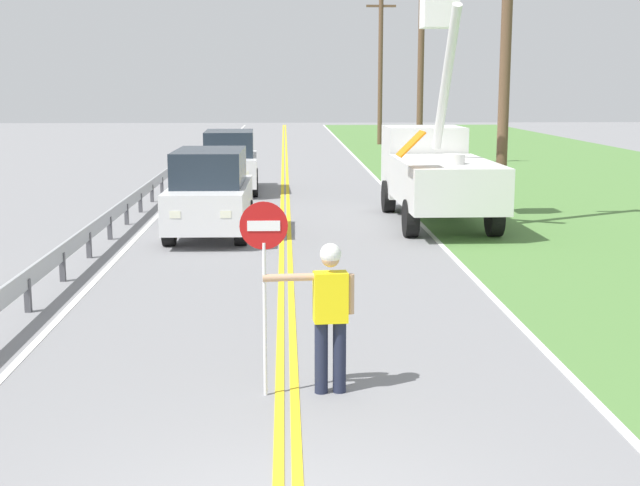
{
  "coord_description": "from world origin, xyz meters",
  "views": [
    {
      "loc": [
        -0.01,
        -6.54,
        3.65
      ],
      "look_at": [
        0.54,
        7.09,
        1.2
      ],
      "focal_mm": 49.58,
      "sensor_mm": 36.0,
      "label": 1
    }
  ],
  "objects_px": {
    "oncoming_suv_nearest": "(210,192)",
    "utility_pole_far": "(380,68)",
    "flagger_worker": "(330,308)",
    "utility_pole_mid": "(421,64)",
    "oncoming_suv_second": "(230,161)",
    "stop_sign_paddle": "(264,255)",
    "utility_bucket_truck": "(435,168)",
    "utility_pole_near": "(505,66)"
  },
  "relations": [
    {
      "from": "stop_sign_paddle",
      "to": "utility_pole_mid",
      "type": "height_order",
      "value": "utility_pole_mid"
    },
    {
      "from": "utility_pole_mid",
      "to": "utility_pole_far",
      "type": "bearing_deg",
      "value": 90.67
    },
    {
      "from": "oncoming_suv_nearest",
      "to": "utility_pole_near",
      "type": "xyz_separation_m",
      "value": [
        7.47,
        1.23,
        3.06
      ]
    },
    {
      "from": "stop_sign_paddle",
      "to": "oncoming_suv_nearest",
      "type": "height_order",
      "value": "stop_sign_paddle"
    },
    {
      "from": "flagger_worker",
      "to": "utility_pole_far",
      "type": "xyz_separation_m",
      "value": [
        5.38,
        44.64,
        3.6
      ]
    },
    {
      "from": "oncoming_suv_second",
      "to": "utility_pole_mid",
      "type": "relative_size",
      "value": 0.53
    },
    {
      "from": "utility_bucket_truck",
      "to": "utility_pole_near",
      "type": "relative_size",
      "value": 0.87
    },
    {
      "from": "oncoming_suv_nearest",
      "to": "utility_pole_far",
      "type": "distance_m",
      "value": 34.34
    },
    {
      "from": "oncoming_suv_second",
      "to": "utility_pole_mid",
      "type": "height_order",
      "value": "utility_pole_mid"
    },
    {
      "from": "utility_pole_mid",
      "to": "utility_pole_far",
      "type": "xyz_separation_m",
      "value": [
        -0.18,
        15.05,
        0.11
      ]
    },
    {
      "from": "oncoming_suv_nearest",
      "to": "utility_pole_far",
      "type": "bearing_deg",
      "value": 76.93
    },
    {
      "from": "utility_pole_near",
      "to": "utility_pole_mid",
      "type": "height_order",
      "value": "utility_pole_mid"
    },
    {
      "from": "utility_bucket_truck",
      "to": "utility_pole_mid",
      "type": "height_order",
      "value": "utility_pole_mid"
    },
    {
      "from": "oncoming_suv_second",
      "to": "utility_pole_mid",
      "type": "distance_m",
      "value": 12.73
    },
    {
      "from": "oncoming_suv_second",
      "to": "utility_pole_far",
      "type": "relative_size",
      "value": 0.52
    },
    {
      "from": "utility_pole_mid",
      "to": "stop_sign_paddle",
      "type": "bearing_deg",
      "value": -102.03
    },
    {
      "from": "utility_pole_far",
      "to": "flagger_worker",
      "type": "bearing_deg",
      "value": -96.87
    },
    {
      "from": "utility_pole_mid",
      "to": "utility_pole_far",
      "type": "relative_size",
      "value": 0.98
    },
    {
      "from": "oncoming_suv_nearest",
      "to": "utility_pole_far",
      "type": "relative_size",
      "value": 0.52
    },
    {
      "from": "stop_sign_paddle",
      "to": "utility_bucket_truck",
      "type": "bearing_deg",
      "value": 72.37
    },
    {
      "from": "flagger_worker",
      "to": "utility_bucket_truck",
      "type": "distance_m",
      "value": 13.93
    },
    {
      "from": "oncoming_suv_second",
      "to": "utility_pole_far",
      "type": "xyz_separation_m",
      "value": [
        7.78,
        24.36,
        3.59
      ]
    },
    {
      "from": "flagger_worker",
      "to": "utility_pole_far",
      "type": "relative_size",
      "value": 0.2
    },
    {
      "from": "utility_pole_mid",
      "to": "utility_bucket_truck",
      "type": "bearing_deg",
      "value": -97.15
    },
    {
      "from": "oncoming_suv_second",
      "to": "utility_pole_mid",
      "type": "xyz_separation_m",
      "value": [
        7.96,
        9.31,
        3.48
      ]
    },
    {
      "from": "flagger_worker",
      "to": "oncoming_suv_nearest",
      "type": "height_order",
      "value": "oncoming_suv_nearest"
    },
    {
      "from": "stop_sign_paddle",
      "to": "utility_pole_near",
      "type": "height_order",
      "value": "utility_pole_near"
    },
    {
      "from": "utility_bucket_truck",
      "to": "oncoming_suv_nearest",
      "type": "height_order",
      "value": "utility_bucket_truck"
    },
    {
      "from": "stop_sign_paddle",
      "to": "utility_pole_far",
      "type": "height_order",
      "value": "utility_pole_far"
    },
    {
      "from": "flagger_worker",
      "to": "utility_pole_near",
      "type": "height_order",
      "value": "utility_pole_near"
    },
    {
      "from": "stop_sign_paddle",
      "to": "flagger_worker",
      "type": "bearing_deg",
      "value": 4.85
    },
    {
      "from": "flagger_worker",
      "to": "oncoming_suv_second",
      "type": "height_order",
      "value": "oncoming_suv_second"
    },
    {
      "from": "oncoming_suv_nearest",
      "to": "utility_pole_near",
      "type": "distance_m",
      "value": 8.16
    },
    {
      "from": "oncoming_suv_second",
      "to": "utility_pole_mid",
      "type": "bearing_deg",
      "value": 49.46
    },
    {
      "from": "stop_sign_paddle",
      "to": "utility_pole_mid",
      "type": "bearing_deg",
      "value": 77.97
    },
    {
      "from": "utility_pole_near",
      "to": "utility_pole_far",
      "type": "xyz_separation_m",
      "value": [
        0.26,
        32.03,
        0.53
      ]
    },
    {
      "from": "flagger_worker",
      "to": "oncoming_suv_second",
      "type": "bearing_deg",
      "value": 96.76
    },
    {
      "from": "utility_pole_near",
      "to": "utility_pole_mid",
      "type": "distance_m",
      "value": 16.99
    },
    {
      "from": "flagger_worker",
      "to": "oncoming_suv_second",
      "type": "distance_m",
      "value": 20.42
    },
    {
      "from": "utility_pole_far",
      "to": "stop_sign_paddle",
      "type": "bearing_deg",
      "value": -97.83
    },
    {
      "from": "flagger_worker",
      "to": "oncoming_suv_nearest",
      "type": "bearing_deg",
      "value": 101.64
    },
    {
      "from": "utility_bucket_truck",
      "to": "oncoming_suv_nearest",
      "type": "distance_m",
      "value": 6.25
    }
  ]
}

